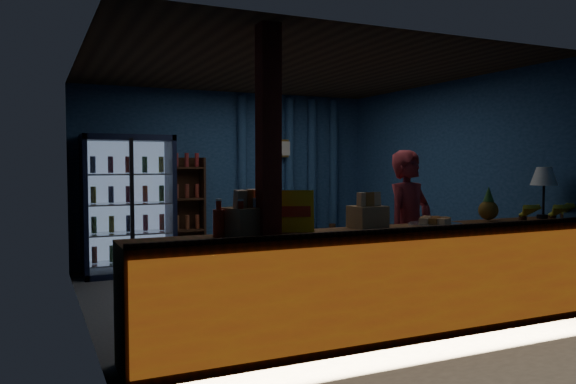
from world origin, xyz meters
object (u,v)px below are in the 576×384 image
pastry_tray (435,223)px  shopkeeper (409,231)px  green_chair (327,248)px  table_lamp (544,178)px

pastry_tray → shopkeeper: bearing=74.6°
green_chair → pastry_tray: (-0.62, -3.18, 0.71)m
shopkeeper → table_lamp: (1.29, -0.53, 0.54)m
green_chair → pastry_tray: pastry_tray is taller
shopkeeper → green_chair: (0.45, 2.56, -0.56)m
shopkeeper → green_chair: bearing=64.2°
pastry_tray → table_lamp: table_lamp is taller
shopkeeper → table_lamp: 1.50m
green_chair → table_lamp: table_lamp is taller
table_lamp → green_chair: bearing=105.3°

